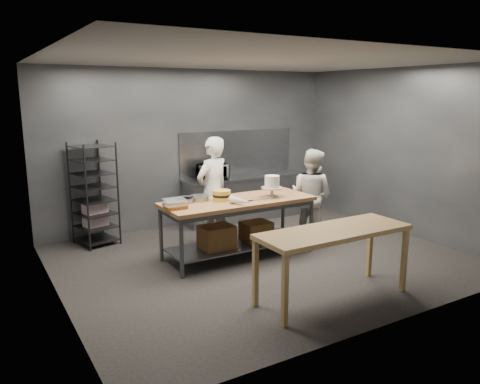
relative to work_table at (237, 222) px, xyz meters
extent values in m
plane|color=black|center=(0.30, -0.30, -0.57)|extent=(6.00, 6.00, 0.00)
cube|color=#4C4F54|center=(0.30, 2.20, 0.93)|extent=(6.00, 0.04, 3.00)
cube|color=brown|center=(0.03, 0.01, 0.32)|extent=(2.40, 0.90, 0.06)
cube|color=#47494C|center=(0.03, 0.01, -0.37)|extent=(2.25, 0.75, 0.03)
cylinder|color=#47494C|center=(-1.11, -0.38, -0.14)|extent=(0.06, 0.06, 0.86)
cylinder|color=#47494C|center=(-1.11, 0.40, -0.14)|extent=(0.06, 0.06, 0.86)
cylinder|color=#47494C|center=(1.17, -0.38, -0.14)|extent=(0.06, 0.06, 0.86)
cylinder|color=#47494C|center=(1.17, 0.40, -0.14)|extent=(0.06, 0.06, 0.86)
cube|color=brown|center=(-0.36, -0.02, -0.18)|extent=(0.50, 0.40, 0.35)
cube|color=brown|center=(0.37, 0.01, -0.21)|extent=(0.45, 0.38, 0.30)
cube|color=#93643D|center=(0.25, -1.94, 0.30)|extent=(2.00, 0.70, 0.06)
cube|color=#93643D|center=(-0.70, -2.24, -0.15)|extent=(0.06, 0.06, 0.84)
cube|color=#93643D|center=(-0.70, -1.64, -0.15)|extent=(0.06, 0.06, 0.84)
cube|color=#93643D|center=(1.20, -2.24, -0.15)|extent=(0.06, 0.06, 0.84)
cube|color=#93643D|center=(1.20, -1.64, -0.15)|extent=(0.06, 0.06, 0.84)
cube|color=slate|center=(1.30, 1.88, 0.31)|extent=(2.60, 0.60, 0.04)
cube|color=slate|center=(1.30, 1.88, -0.14)|extent=(2.56, 0.56, 0.86)
cube|color=slate|center=(1.30, 2.18, 0.78)|extent=(2.60, 0.02, 0.90)
cube|color=black|center=(-1.74, 1.80, 0.30)|extent=(0.74, 0.78, 1.75)
cube|color=silver|center=(-1.74, 1.80, -0.03)|extent=(0.43, 0.32, 0.45)
imported|color=white|center=(-0.02, 0.77, 0.35)|extent=(0.78, 0.63, 1.84)
imported|color=silver|center=(1.56, 0.10, 0.23)|extent=(0.85, 0.95, 1.61)
imported|color=black|center=(0.56, 1.88, 0.48)|extent=(0.54, 0.37, 0.30)
cylinder|color=#BBB295|center=(0.59, -0.10, 0.36)|extent=(0.20, 0.20, 0.02)
cylinder|color=#BBB295|center=(0.59, -0.10, 0.43)|extent=(0.06, 0.06, 0.12)
cylinder|color=#BBB295|center=(0.59, -0.10, 0.50)|extent=(0.34, 0.34, 0.02)
cylinder|color=silver|center=(0.59, -0.10, 0.60)|extent=(0.23, 0.23, 0.19)
cylinder|color=#E4C548|center=(-0.21, 0.09, 0.38)|extent=(0.28, 0.28, 0.06)
cylinder|color=black|center=(-0.21, 0.09, 0.43)|extent=(0.28, 0.28, 0.04)
cylinder|color=#E4C548|center=(-0.21, 0.09, 0.48)|extent=(0.28, 0.28, 0.06)
cylinder|color=gray|center=(-0.75, 0.26, 0.39)|extent=(0.26, 0.26, 0.07)
cylinder|color=gray|center=(-0.51, 0.27, 0.39)|extent=(0.30, 0.30, 0.07)
cylinder|color=gray|center=(-0.98, 0.14, 0.39)|extent=(0.28, 0.28, 0.07)
cylinder|color=gray|center=(-0.78, 0.19, 0.39)|extent=(0.23, 0.23, 0.07)
cone|color=silver|center=(-0.11, -0.32, 0.41)|extent=(0.25, 0.40, 0.12)
cube|color=slate|center=(0.31, -0.18, 0.35)|extent=(0.28, 0.02, 0.00)
cube|color=black|center=(0.13, -0.18, 0.36)|extent=(0.09, 0.02, 0.02)
cube|color=#A05C20|center=(-1.04, -0.06, 0.37)|extent=(0.30, 0.20, 0.05)
cube|color=silver|center=(-1.04, -0.06, 0.43)|extent=(0.31, 0.21, 0.06)
cube|color=#A05C20|center=(-0.99, 0.12, 0.37)|extent=(0.30, 0.20, 0.05)
cube|color=silver|center=(-0.99, 0.12, 0.43)|extent=(0.31, 0.21, 0.06)
camera|label=1|loc=(-3.55, -6.09, 1.95)|focal=35.00mm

